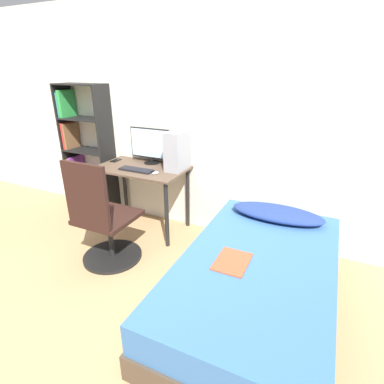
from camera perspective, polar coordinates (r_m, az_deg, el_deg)
name	(u,v)px	position (r m, az deg, el deg)	size (l,w,h in m)	color
ground_plane	(99,300)	(2.76, -17.30, -19.00)	(14.00, 14.00, 0.00)	tan
wall_back	(181,120)	(3.39, -2.09, 13.47)	(8.00, 0.05, 2.50)	silver
desk	(142,178)	(3.45, -9.50, 2.69)	(1.01, 0.60, 0.75)	brown
bookshelf	(83,153)	(4.15, -20.06, 7.03)	(0.64, 0.29, 1.62)	black
office_chair	(104,226)	(2.98, -16.44, -6.18)	(0.58, 0.58, 1.06)	black
bed	(256,282)	(2.54, 12.10, -16.36)	(1.15, 2.00, 0.43)	#4C3D2D
pillow	(277,213)	(3.01, 15.91, -3.92)	(0.87, 0.36, 0.11)	navy
magazine	(232,262)	(2.33, 7.66, -12.99)	(0.24, 0.32, 0.01)	#B24C2D
monitor	(151,145)	(3.50, -7.81, 8.89)	(0.54, 0.18, 0.40)	black
keyboard	(136,170)	(3.31, -10.58, 4.18)	(0.39, 0.12, 0.02)	black
pc_tower	(177,151)	(3.25, -2.78, 7.90)	(0.17, 0.32, 0.42)	#99999E
mouse	(155,173)	(3.18, -6.98, 3.64)	(0.06, 0.09, 0.02)	silver
phone	(116,160)	(3.72, -14.33, 5.86)	(0.07, 0.14, 0.01)	black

